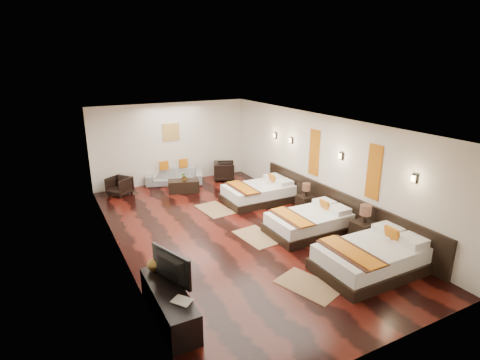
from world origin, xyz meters
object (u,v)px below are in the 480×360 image
bed_mid (309,222)px  bed_far (259,193)px  book (178,305)px  armchair_right (224,171)px  figurine (156,262)px  bed_near (372,257)px  tv (166,268)px  nightstand_a (364,230)px  sofa (174,176)px  coffee_table (184,186)px  table_plant (185,176)px  nightstand_b (305,202)px  armchair_left (119,186)px  tv_console (169,304)px

bed_mid → bed_far: (0.00, 2.51, 0.01)m
book → armchair_right: bearing=59.4°
figurine → bed_mid: bearing=12.3°
bed_near → figurine: figurine is taller
armchair_right → bed_far: bearing=-155.9°
tv → book: 0.74m
armchair_right → tv: bearing=171.3°
nightstand_a → tv: bearing=-176.2°
book → sofa: bearing=71.9°
bed_mid → coffee_table: bed_mid is taller
table_plant → bed_mid: bearing=-68.8°
nightstand_a → table_plant: 6.05m
figurine → armchair_right: (4.20, 5.91, -0.38)m
nightstand_a → bed_near: bearing=-126.8°
bed_mid → tv: tv is taller
armchair_right → table_plant: size_ratio=2.61×
coffee_table → bed_near: bearing=-75.0°
nightstand_b → armchair_left: (-4.44, 3.96, -0.00)m
bed_near → coffee_table: bearing=105.0°
nightstand_b → figurine: figurine is taller
bed_far → armchair_right: size_ratio=2.88×
nightstand_a → coffee_table: (-2.50, 5.54, -0.14)m
nightstand_a → armchair_right: nightstand_a is taller
nightstand_b → sofa: 4.92m
tv_console → coffee_table: tv_console is taller
figurine → armchair_left: figurine is taller
table_plant → book: bearing=-110.8°
bed_near → tv_console: size_ratio=1.27×
tv → armchair_right: 7.66m
nightstand_b → tv_console: size_ratio=0.48×
nightstand_a → book: (-4.95, -1.02, 0.22)m
sofa → table_plant: 1.01m
armchair_right → coffee_table: bearing=131.4°
figurine → coffee_table: 5.92m
bed_far → armchair_right: (0.00, 2.49, 0.06)m
figurine → nightstand_a: bearing=-2.0°
bed_mid → armchair_right: 5.00m
bed_near → armchair_right: 7.09m
bed_mid → tv: bearing=-161.1°
nightstand_a → armchair_right: size_ratio=1.32×
bed_far → armchair_right: 2.49m
armchair_left → bed_near: bearing=-8.4°
tv_console → tv: (0.05, 0.19, 0.56)m
armchair_right → figurine: bearing=168.8°
book → table_plant: (2.48, 6.53, -0.02)m
bed_mid → figurine: (-4.20, -0.92, 0.44)m
bed_near → coffee_table: size_ratio=2.28×
bed_mid → sofa: 5.67m
nightstand_a → bed_far: bearing=101.7°
sofa → coffee_table: (0.00, -0.95, -0.08)m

